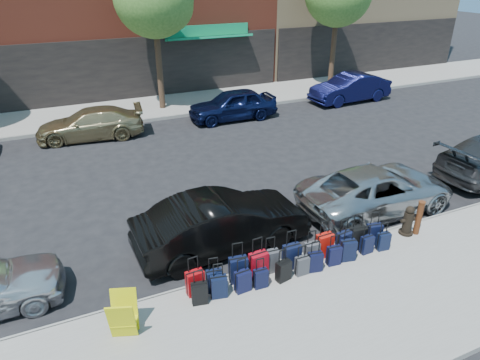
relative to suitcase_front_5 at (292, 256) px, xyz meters
name	(u,v)px	position (x,y,z in m)	size (l,w,h in m)	color
ground	(221,189)	(0.04, 4.83, -0.48)	(120.00, 120.00, 0.00)	black
sidewalk_near	(331,314)	(0.04, -1.67, -0.40)	(60.00, 4.00, 0.15)	gray
sidewalk_far	(151,107)	(0.04, 14.83, -0.40)	(60.00, 4.00, 0.15)	gray
curb_near	(285,261)	(0.04, 0.35, -0.40)	(60.00, 0.08, 0.15)	gray
curb_far	(161,119)	(0.04, 12.81, -0.40)	(60.00, 0.08, 0.15)	gray
suitcase_front_0	(195,283)	(-2.46, 0.07, -0.02)	(0.42, 0.25, 0.97)	maroon
suitcase_front_1	(214,281)	(-2.03, -0.01, -0.05)	(0.39, 0.25, 0.87)	black
suitcase_front_2	(238,269)	(-1.39, 0.07, 0.00)	(0.46, 0.29, 1.04)	black
suitcase_front_3	(258,265)	(-0.89, 0.03, 0.01)	(0.45, 0.27, 1.05)	maroon
suitcase_front_4	(271,261)	(-0.54, 0.07, -0.03)	(0.41, 0.25, 0.95)	#35353A
suitcase_front_5	(292,256)	(0.00, 0.00, 0.00)	(0.43, 0.24, 1.04)	black
suitcase_front_6	(312,252)	(0.58, 0.00, -0.05)	(0.38, 0.22, 0.88)	#3E3E43
suitcase_front_7	(324,245)	(1.00, 0.07, 0.00)	(0.43, 0.25, 1.02)	#B3130B
suitcase_front_8	(344,242)	(1.55, 0.00, -0.02)	(0.42, 0.26, 0.96)	black
suitcase_front_9	(357,238)	(1.98, -0.01, -0.01)	(0.44, 0.27, 1.02)	black
suitcase_front_10	(374,234)	(2.52, -0.01, -0.03)	(0.43, 0.29, 0.95)	black
suitcase_back_0	(200,293)	(-2.47, -0.26, -0.06)	(0.38, 0.26, 0.84)	black
suitcase_back_1	(219,287)	(-2.01, -0.24, -0.06)	(0.39, 0.27, 0.86)	black
suitcase_back_2	(243,281)	(-1.44, -0.29, -0.06)	(0.37, 0.23, 0.86)	black
suitcase_back_3	(261,278)	(-1.01, -0.33, -0.09)	(0.33, 0.20, 0.77)	black
suitcase_back_4	(283,271)	(-0.41, -0.33, -0.06)	(0.38, 0.27, 0.84)	black
suitcase_back_5	(302,265)	(0.10, -0.32, -0.08)	(0.33, 0.19, 0.78)	#343539
suitcase_back_6	(315,262)	(0.47, -0.34, -0.07)	(0.37, 0.26, 0.82)	black
suitcase_back_7	(334,255)	(1.03, -0.31, -0.07)	(0.36, 0.23, 0.82)	black
suitcase_back_8	(348,250)	(1.46, -0.30, -0.04)	(0.41, 0.29, 0.90)	black
suitcase_back_9	(367,244)	(2.09, -0.26, -0.08)	(0.34, 0.20, 0.79)	black
suitcase_back_10	(383,241)	(2.57, -0.32, -0.08)	(0.35, 0.22, 0.78)	black
fire_hydrant	(408,221)	(3.68, 0.00, 0.08)	(0.44, 0.39, 0.87)	black
bollard	(419,217)	(3.94, -0.11, 0.20)	(0.19, 0.19, 1.01)	#38190C
display_rack	(123,316)	(-4.14, -0.49, 0.14)	(0.68, 0.71, 0.93)	#CAC90B
car_near_1	(222,223)	(-1.16, 1.67, 0.29)	(1.62, 4.64, 1.53)	black
car_near_2	(377,189)	(3.94, 1.63, 0.21)	(2.29, 4.96, 1.38)	#ADAFB3
car_far_1	(90,124)	(-3.37, 11.65, 0.18)	(1.84, 4.52, 1.31)	#97875D
car_far_2	(233,105)	(3.34, 11.50, 0.26)	(1.74, 4.33, 1.48)	#0C1337
car_far_3	(350,88)	(10.50, 11.70, 0.29)	(1.61, 4.62, 1.52)	#0D103C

